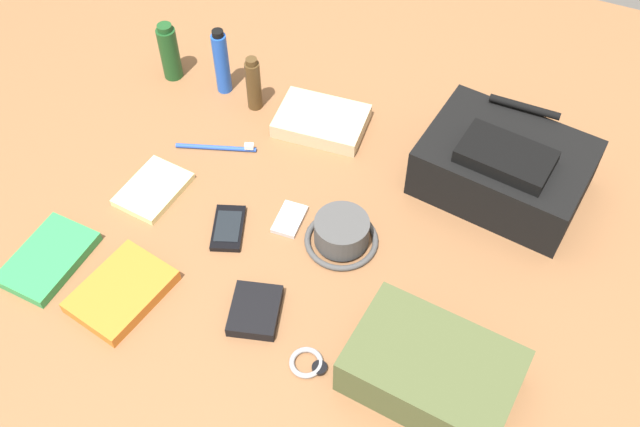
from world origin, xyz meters
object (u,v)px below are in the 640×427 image
object	(u,v)px
wristwatch	(308,363)
wallet	(255,311)
backpack	(504,167)
travel_guidebook	(122,292)
cologne_bottle	(254,84)
toothbrush	(221,147)
bucket_hat	(342,234)
toiletry_pouch	(433,369)
folded_towel	(321,121)
paperback_novel	(49,259)
deodorant_spray	(221,62)
media_player	(290,219)
cell_phone	(228,228)
notepad	(153,189)
shampoo_bottle	(169,52)

from	to	relation	value
wristwatch	wallet	distance (m)	0.15
backpack	travel_guidebook	distance (m)	0.81
cologne_bottle	toothbrush	world-z (taller)	cologne_bottle
toothbrush	wallet	bearing A→B (deg)	-53.15
bucket_hat	wallet	world-z (taller)	bucket_hat
toiletry_pouch	wallet	size ratio (longest dim) A/B	2.76
bucket_hat	folded_towel	bearing A→B (deg)	120.40
paperback_novel	toothbrush	xyz separation A→B (m)	(0.17, 0.41, -0.00)
bucket_hat	travel_guidebook	world-z (taller)	bucket_hat
toothbrush	wallet	size ratio (longest dim) A/B	1.59
folded_towel	cologne_bottle	bearing A→B (deg)	179.62
deodorant_spray	media_player	world-z (taller)	deodorant_spray
cologne_bottle	cell_phone	xyz separation A→B (m)	(0.11, -0.35, -0.06)
notepad	shampoo_bottle	bearing A→B (deg)	120.07
shampoo_bottle	cell_phone	xyz separation A→B (m)	(0.35, -0.37, -0.07)
shampoo_bottle	folded_towel	xyz separation A→B (m)	(0.40, -0.02, -0.05)
travel_guidebook	cell_phone	size ratio (longest dim) A/B	1.64
deodorant_spray	folded_towel	bearing A→B (deg)	-5.16
notepad	travel_guidebook	bearing A→B (deg)	-65.42
travel_guidebook	wallet	world-z (taller)	travel_guidebook
toiletry_pouch	notepad	distance (m)	0.70
cell_phone	folded_towel	distance (m)	0.36
backpack	wallet	bearing A→B (deg)	-124.70
toiletry_pouch	travel_guidebook	bearing A→B (deg)	-173.74
notepad	toiletry_pouch	bearing A→B (deg)	-8.82
toiletry_pouch	shampoo_bottle	world-z (taller)	shampoo_bottle
folded_towel	shampoo_bottle	bearing A→B (deg)	177.40
cologne_bottle	paperback_novel	xyz separation A→B (m)	(-0.17, -0.56, -0.06)
shampoo_bottle	notepad	distance (m)	0.38
toiletry_pouch	cell_phone	distance (m)	0.51
deodorant_spray	travel_guidebook	xyz separation A→B (m)	(0.10, -0.60, -0.07)
wallet	folded_towel	bearing A→B (deg)	83.76
notepad	backpack	bearing A→B (deg)	30.61
backpack	bucket_hat	xyz separation A→B (m)	(-0.25, -0.27, -0.04)
wallet	backpack	bearing A→B (deg)	39.69
paperback_novel	travel_guidebook	world-z (taller)	travel_guidebook
toothbrush	toiletry_pouch	bearing A→B (deg)	-29.90
bucket_hat	media_player	distance (m)	0.12
cologne_bottle	backpack	bearing A→B (deg)	-1.82
bucket_hat	paperback_novel	distance (m)	0.58
paperback_novel	notepad	xyz separation A→B (m)	(0.09, 0.24, -0.00)
cell_phone	notepad	distance (m)	0.20
bucket_hat	deodorant_spray	world-z (taller)	deodorant_spray
notepad	folded_towel	xyz separation A→B (m)	(0.25, 0.32, 0.01)
wristwatch	cologne_bottle	bearing A→B (deg)	124.52
paperback_novel	travel_guidebook	distance (m)	0.18
shampoo_bottle	paperback_novel	distance (m)	0.59
bucket_hat	toothbrush	world-z (taller)	bucket_hat
toiletry_pouch	folded_towel	xyz separation A→B (m)	(-0.43, 0.51, -0.03)
paperback_novel	toothbrush	world-z (taller)	same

